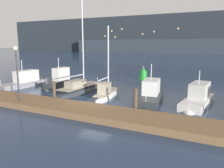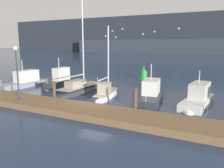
% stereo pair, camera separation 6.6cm
% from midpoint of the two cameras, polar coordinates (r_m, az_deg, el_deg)
% --- Properties ---
extents(ground_plane, '(400.00, 400.00, 0.00)m').
position_cam_midpoint_polar(ground_plane, '(17.96, -4.19, -5.32)').
color(ground_plane, navy).
extents(dock, '(29.96, 2.80, 0.45)m').
position_cam_midpoint_polar(dock, '(15.90, -8.67, -6.69)').
color(dock, brown).
rests_on(dock, ground).
extents(mooring_pile_1, '(0.28, 0.28, 1.77)m').
position_cam_midpoint_polar(mooring_pile_1, '(19.17, -14.97, -1.91)').
color(mooring_pile_1, '#4C3D2D').
rests_on(mooring_pile_1, ground).
extents(mooring_pile_2, '(0.28, 0.28, 1.80)m').
position_cam_midpoint_polar(mooring_pile_2, '(15.52, 6.02, -4.46)').
color(mooring_pile_2, '#4C3D2D').
rests_on(mooring_pile_2, ground).
extents(motorboat_berth_1, '(2.34, 6.23, 3.49)m').
position_cam_midpoint_polar(motorboat_berth_1, '(27.02, -22.24, 0.04)').
color(motorboat_berth_1, gray).
rests_on(motorboat_berth_1, ground).
extents(motorboat_berth_2, '(1.46, 4.56, 3.84)m').
position_cam_midpoint_polar(motorboat_berth_2, '(25.58, -13.64, 0.17)').
color(motorboat_berth_2, '#2D3338').
rests_on(motorboat_berth_2, ground).
extents(sailboat_berth_3, '(2.30, 6.68, 10.28)m').
position_cam_midpoint_polar(sailboat_berth_3, '(22.37, -8.31, -1.87)').
color(sailboat_berth_3, '#2D3338').
rests_on(sailboat_berth_3, ground).
extents(sailboat_berth_4, '(1.82, 5.16, 7.05)m').
position_cam_midpoint_polar(sailboat_berth_4, '(20.06, -1.50, -3.07)').
color(sailboat_berth_4, white).
rests_on(sailboat_berth_4, ground).
extents(motorboat_berth_5, '(2.54, 5.56, 3.73)m').
position_cam_midpoint_polar(motorboat_berth_5, '(18.84, 9.88, -3.61)').
color(motorboat_berth_5, '#2D3338').
rests_on(motorboat_berth_5, ground).
extents(motorboat_berth_6, '(2.58, 5.96, 3.38)m').
position_cam_midpoint_polar(motorboat_berth_6, '(18.95, 21.35, -4.32)').
color(motorboat_berth_6, white).
rests_on(motorboat_berth_6, ground).
extents(channel_buoy, '(1.40, 1.40, 1.73)m').
position_cam_midpoint_polar(channel_buoy, '(30.90, 8.15, 2.50)').
color(channel_buoy, green).
rests_on(channel_buoy, ground).
extents(dock_lamppost, '(0.32, 0.32, 4.24)m').
position_cam_midpoint_polar(dock_lamppost, '(18.59, -23.74, 4.61)').
color(dock_lamppost, '#2D2D33').
rests_on(dock_lamppost, dock).
extents(hillside_backdrop, '(240.00, 23.00, 19.42)m').
position_cam_midpoint_polar(hillside_backdrop, '(120.07, 22.58, 11.75)').
color(hillside_backdrop, '#232B33').
rests_on(hillside_backdrop, ground).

